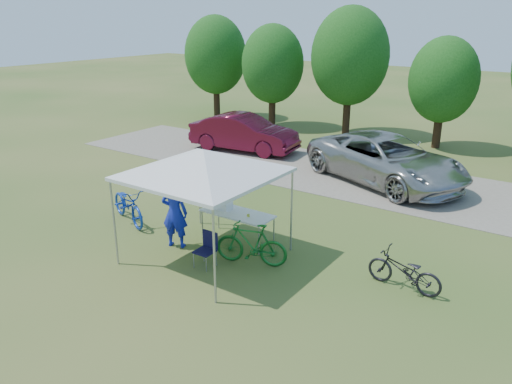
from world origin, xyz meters
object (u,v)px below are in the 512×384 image
at_px(cooler, 223,203).
at_px(cyclist, 175,213).
at_px(folding_table, 237,214).
at_px(bike_dark, 404,271).
at_px(bike_blue, 128,204).
at_px(sedan, 244,133).
at_px(bike_green, 251,244).
at_px(folding_chair, 207,246).
at_px(minivan, 386,159).

distance_m(cooler, cyclist, 1.32).
relative_size(folding_table, bike_dark, 1.17).
bearing_deg(folding_table, bike_blue, -167.12).
relative_size(folding_table, sedan, 0.41).
bearing_deg(bike_green, bike_blue, -109.73).
xyz_separation_m(bike_green, sedan, (-6.34, 8.41, 0.28)).
height_order(bike_green, sedan, sedan).
height_order(folding_chair, bike_dark, bike_dark).
relative_size(bike_blue, bike_green, 1.17).
distance_m(folding_chair, bike_blue, 3.63).
xyz_separation_m(cooler, sedan, (-4.82, 7.56, -0.16)).
height_order(cooler, sedan, sedan).
bearing_deg(cooler, bike_green, -29.45).
relative_size(cyclist, bike_dark, 1.12).
bearing_deg(bike_dark, cyclist, -74.62).
bearing_deg(cyclist, folding_table, -154.40).
relative_size(bike_blue, minivan, 0.34).
height_order(folding_table, cooler, cooler).
height_order(cooler, bike_blue, cooler).
relative_size(bike_dark, minivan, 0.27).
bearing_deg(folding_chair, bike_dark, 19.64).
distance_m(folding_chair, bike_dark, 4.47).
relative_size(cooler, sedan, 0.10).
bearing_deg(bike_blue, minivan, -11.09).
bearing_deg(bike_dark, bike_blue, -81.05).
xyz_separation_m(folding_table, bike_blue, (-3.31, -0.76, -0.22)).
relative_size(cooler, bike_blue, 0.23).
xyz_separation_m(folding_table, sedan, (-5.29, 7.56, 0.05)).
bearing_deg(cooler, cyclist, -118.91).
height_order(cooler, minivan, minivan).
bearing_deg(cooler, folding_chair, -64.88).
height_order(folding_table, folding_chair, folding_chair).
distance_m(bike_green, minivan, 7.73).
xyz_separation_m(bike_blue, sedan, (-1.97, 8.32, 0.27)).
bearing_deg(bike_green, cyclist, -100.46).
bearing_deg(bike_blue, folding_table, -56.56).
height_order(cyclist, sedan, cyclist).
bearing_deg(minivan, sedan, 106.69).
bearing_deg(bike_blue, bike_green, -70.73).
bearing_deg(cyclist, minivan, -128.02).
bearing_deg(folding_table, bike_dark, 0.92).
relative_size(folding_table, bike_green, 1.11).
height_order(bike_dark, sedan, sedan).
bearing_deg(bike_green, folding_chair, -69.91).
bearing_deg(folding_chair, sedan, 120.40).
relative_size(bike_blue, sedan, 0.43).
xyz_separation_m(folding_chair, bike_blue, (-3.55, 0.74, 0.04)).
bearing_deg(folding_chair, bike_green, 37.54).
distance_m(folding_chair, bike_green, 1.04).
height_order(cyclist, bike_green, cyclist).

